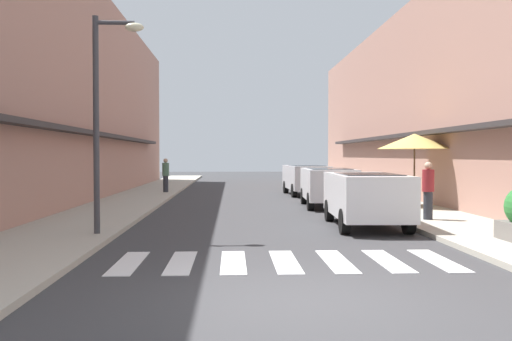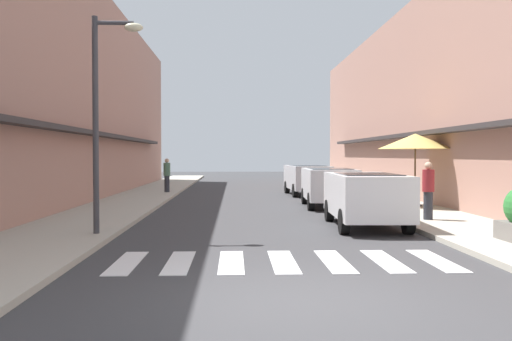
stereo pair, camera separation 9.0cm
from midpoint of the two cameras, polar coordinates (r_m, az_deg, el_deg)
ground_plane at (r=22.90m, az=-0.21°, el=-3.32°), size 85.62×85.62×0.00m
sidewalk_left at (r=23.26m, az=-12.94°, el=-3.13°), size 2.83×54.49×0.12m
sidewalk_right at (r=23.67m, az=12.31°, el=-3.05°), size 2.83×54.49×0.12m
building_row_left at (r=25.23m, az=-21.46°, el=7.42°), size 5.50×37.03×9.14m
building_row_right at (r=25.85m, az=20.28°, el=6.55°), size 5.50×37.03×8.48m
crosswalk at (r=10.17m, az=2.80°, el=-9.48°), size 6.15×2.20×0.01m
parked_car_near at (r=15.11m, az=11.23°, el=-2.37°), size 1.94×4.19×1.47m
parked_car_mid at (r=20.78m, az=7.42°, el=-1.29°), size 1.95×4.08×1.47m
parked_car_far at (r=26.90m, az=5.13°, el=-0.63°), size 1.94×4.32×1.47m
street_lamp at (r=13.35m, az=-15.73°, el=7.07°), size 1.19×0.28×5.08m
cafe_umbrella at (r=20.58m, az=16.10°, el=2.92°), size 2.66×2.66×2.62m
pedestrian_walking_near at (r=16.38m, az=17.38°, el=-1.88°), size 0.34×0.34×1.65m
pedestrian_walking_far at (r=27.67m, az=-9.51°, el=-0.40°), size 0.34×0.34×1.69m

